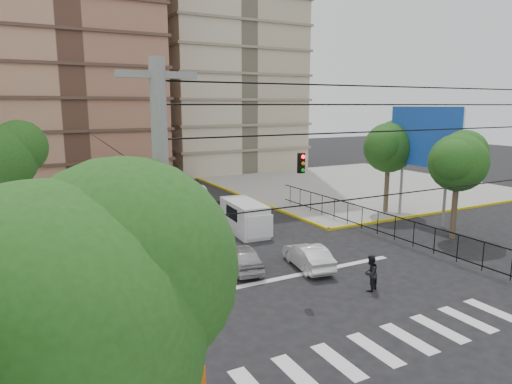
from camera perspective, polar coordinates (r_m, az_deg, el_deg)
ground at (r=21.92m, az=5.38°, el=-11.60°), size 160.00×160.00×0.00m
sidewalk_ne at (r=49.04m, az=12.04°, el=0.86°), size 26.00×26.00×0.15m
crosswalk_stripes at (r=17.73m, az=16.65°, el=-17.72°), size 12.00×2.40×0.01m
stop_line at (r=22.86m, az=3.69°, el=-10.60°), size 13.00×0.40×0.01m
park_fence at (r=30.60m, az=14.89°, el=-5.38°), size 0.10×22.50×1.66m
billboard at (r=34.49m, az=20.36°, el=6.24°), size 0.36×6.20×8.10m
tree_sw_near at (r=7.53m, az=-23.37°, el=-14.20°), size 5.63×4.60×7.57m
tree_park_a at (r=30.99m, az=24.05°, el=3.70°), size 4.41×3.60×6.83m
tree_park_c at (r=36.35m, az=16.36°, el=5.63°), size 4.65×3.80×7.25m
tree_tudor at (r=33.01m, az=-29.13°, el=4.02°), size 5.39×4.40×7.43m
traffic_light_nw at (r=25.43m, az=-19.63°, el=-1.69°), size 0.28×0.22×4.40m
traffic_light_hanging at (r=18.78m, az=9.12°, el=3.21°), size 18.00×9.12×0.92m
utility_pole_sw at (r=8.92m, az=-11.19°, el=-13.02°), size 1.40×0.28×9.00m
van_right_lane at (r=30.07m, az=-1.27°, el=-3.30°), size 2.16×4.75×2.08m
van_left_lane at (r=38.59m, az=-15.73°, el=-0.43°), size 2.60×5.21×2.25m
car_silver_front_left at (r=23.65m, az=-1.87°, el=-8.11°), size 2.24×4.17×1.35m
car_white_front_right at (r=24.01m, az=6.52°, el=-7.97°), size 1.97×4.04×1.28m
car_grey_mid_left at (r=28.89m, az=-10.61°, el=-4.90°), size 2.34×4.54×1.23m
car_silver_rear_left at (r=33.99m, az=-12.63°, el=-2.44°), size 2.68×5.10×1.41m
car_darkgrey_mid_right at (r=35.33m, az=-3.15°, el=-1.65°), size 2.31×4.49×1.46m
car_white_rear_right at (r=39.93m, az=-7.82°, el=-0.22°), size 2.12×4.83×1.54m
pedestrian_crosswalk at (r=21.65m, az=14.11°, el=-9.81°), size 1.00×0.90×1.68m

